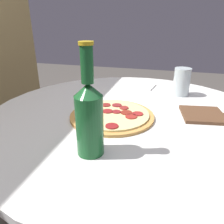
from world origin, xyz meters
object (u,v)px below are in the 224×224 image
Objects in this scene: pizza at (112,115)px; pizza_paddle at (212,115)px; drinking_glass at (182,82)px; beer_bottle at (89,116)px.

pizza is 0.36m from pizza_paddle.
pizza is at bearing 143.32° from drinking_glass.
pizza reaches higher than pizza_paddle.
beer_bottle is (-0.23, -0.01, 0.10)m from pizza.
beer_bottle is 0.93× the size of pizza_paddle.
pizza_paddle is at bearing -153.78° from drinking_glass.
beer_bottle is at bearing -144.61° from pizza_paddle.
pizza_paddle is 0.25m from drinking_glass.
drinking_glass is (0.56, -0.24, -0.04)m from beer_bottle.
drinking_glass is at bearing 107.60° from pizza_paddle.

